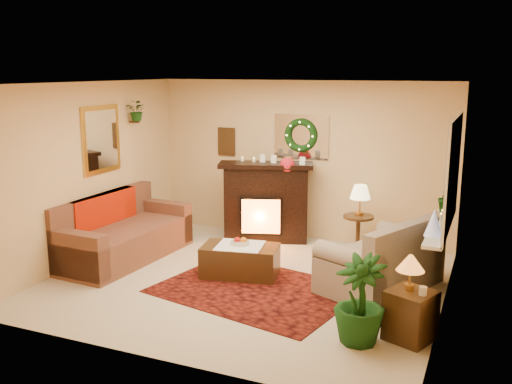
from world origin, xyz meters
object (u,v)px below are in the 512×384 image
at_px(fireplace, 266,208).
at_px(side_table_round, 358,233).
at_px(sofa, 124,231).
at_px(loveseat, 381,256).
at_px(coffee_table, 240,261).
at_px(end_table_square, 411,315).

xyz_separation_m(fireplace, side_table_round, (1.55, -0.10, -0.23)).
height_order(sofa, side_table_round, sofa).
bearing_deg(loveseat, sofa, -150.84).
height_order(sofa, coffee_table, sofa).
bearing_deg(end_table_square, fireplace, 135.28).
bearing_deg(loveseat, end_table_square, -42.79).
relative_size(loveseat, end_table_square, 3.01).
bearing_deg(side_table_round, loveseat, -64.88).
distance_m(side_table_round, coffee_table, 2.02).
xyz_separation_m(fireplace, end_table_square, (2.71, -2.68, -0.28)).
bearing_deg(fireplace, loveseat, -50.88).
relative_size(end_table_square, coffee_table, 0.52).
bearing_deg(end_table_square, sofa, 166.91).
bearing_deg(coffee_table, loveseat, -0.36).
bearing_deg(coffee_table, end_table_square, -33.46).
distance_m(sofa, end_table_square, 4.42).
bearing_deg(sofa, side_table_round, 30.06).
bearing_deg(fireplace, end_table_square, -63.42).
bearing_deg(end_table_square, coffee_table, 157.45).
bearing_deg(end_table_square, loveseat, 113.30).
distance_m(fireplace, coffee_table, 1.74).
relative_size(sofa, loveseat, 1.37).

